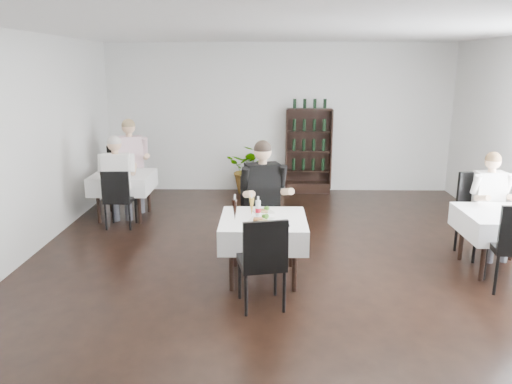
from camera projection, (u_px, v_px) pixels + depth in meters
room_shell at (289, 159)px, 5.81m from camera, size 9.00×9.00×9.00m
wine_shelf at (308, 152)px, 10.14m from camera, size 0.90×0.28×1.75m
main_table at (263, 230)px, 6.03m from camera, size 1.03×1.03×0.77m
left_table at (123, 182)px, 8.49m from camera, size 0.98×0.98×0.77m
right_table at (502, 224)px, 6.27m from camera, size 0.98×0.98×0.77m
potted_tree at (251, 169)px, 10.13m from camera, size 1.01×0.90×1.02m
main_chair_far at (258, 213)px, 6.70m from camera, size 0.53×0.53×1.11m
main_chair_near at (263, 258)px, 5.25m from camera, size 0.56×0.56×1.03m
left_chair_far at (123, 173)px, 9.04m from camera, size 0.66×0.67×1.15m
left_chair_near at (118, 195)px, 7.93m from camera, size 0.44×0.44×0.96m
right_chair_far at (479, 209)px, 6.82m from camera, size 0.60×0.61×1.14m
diner_main at (264, 192)px, 6.58m from camera, size 0.67×0.71×1.61m
diner_left_far at (131, 158)px, 8.93m from camera, size 0.70×0.74×1.64m
diner_left_near at (117, 174)px, 7.96m from camera, size 0.60×0.62×1.50m
diner_right_far at (492, 197)px, 6.74m from camera, size 0.56×0.57×1.43m
plate_far at (263, 211)px, 6.23m from camera, size 0.30×0.30×0.07m
plate_near at (261, 220)px, 5.87m from camera, size 0.33×0.33×0.08m
pilsner_dark at (235, 210)px, 5.90m from camera, size 0.07×0.07×0.31m
pilsner_lager at (252, 206)px, 6.09m from camera, size 0.06×0.06×0.27m
coke_bottle at (258, 209)px, 6.01m from camera, size 0.07×0.07×0.26m
napkin_cutlery at (282, 225)px, 5.74m from camera, size 0.18×0.19×0.02m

